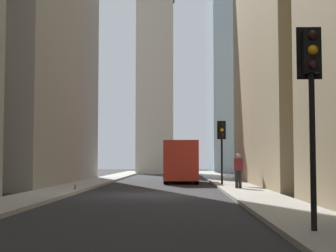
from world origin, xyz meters
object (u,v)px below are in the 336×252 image
sedan_silver (181,170)px  traffic_light_midblock (222,137)px  traffic_light_foreground (311,79)px  discarded_bottle (75,187)px  pedestrian (238,169)px  delivery_truck (181,162)px

sedan_silver → traffic_light_midblock: (-17.91, -2.43, 2.24)m
traffic_light_foreground → traffic_light_midblock: 20.28m
traffic_light_midblock → discarded_bottle: bearing=127.2°
traffic_light_foreground → traffic_light_midblock: (20.28, 0.21, -0.31)m
discarded_bottle → pedestrian: bearing=-80.3°
sedan_silver → discarded_bottle: (-23.66, 5.16, -0.42)m
traffic_light_foreground → traffic_light_midblock: bearing=0.6°
sedan_silver → traffic_light_midblock: 18.21m
delivery_truck → sedan_silver: size_ratio=1.50×
traffic_light_foreground → pedestrian: size_ratio=2.37×
delivery_truck → traffic_light_midblock: 5.75m
sedan_silver → pedestrian: 22.48m
delivery_truck → discarded_bottle: size_ratio=23.93×
delivery_truck → discarded_bottle: bearing=154.4°
pedestrian → sedan_silver: bearing=7.4°
sedan_silver → discarded_bottle: size_ratio=15.93×
traffic_light_midblock → discarded_bottle: size_ratio=13.97×
sedan_silver → traffic_light_foreground: size_ratio=1.03×
traffic_light_foreground → pedestrian: 16.04m
delivery_truck → traffic_light_foreground: traffic_light_foreground is taller
traffic_light_midblock → discarded_bottle: (-5.76, 7.58, -2.66)m
traffic_light_foreground → discarded_bottle: bearing=28.2°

